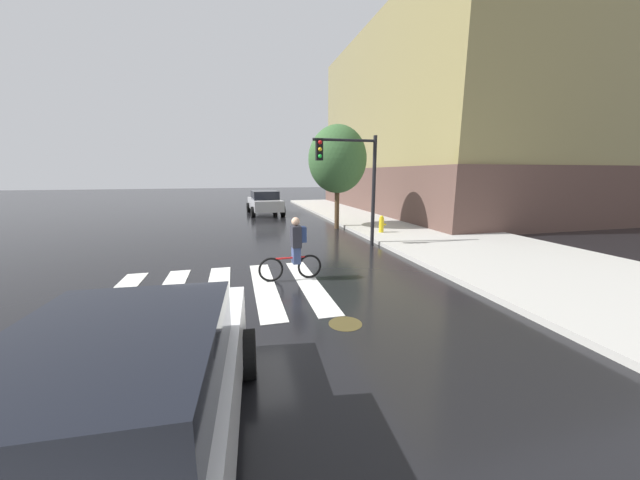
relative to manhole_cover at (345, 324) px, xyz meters
name	(u,v)px	position (x,y,z in m)	size (l,w,h in m)	color
ground_plane	(239,290)	(-1.94, 2.40, 0.00)	(120.00, 120.00, 0.00)	black
sidewalk	(527,263)	(6.81, 2.40, 0.07)	(6.50, 50.00, 0.15)	#B2AFA8
crosswalk_stripes	(218,292)	(-2.43, 2.40, 0.00)	(5.08, 4.16, 0.01)	silver
manhole_cover	(345,324)	(0.00, 0.00, 0.00)	(0.64, 0.64, 0.01)	#473D1E
sedan_near	(125,409)	(-2.92, -2.64, 0.82)	(2.40, 4.71, 1.59)	silver
sedan_mid	(265,202)	(0.11, 17.67, 0.84)	(2.41, 4.82, 1.63)	#B7B7BC
cyclist	(295,249)	(-0.44, 2.85, 0.84)	(1.71, 0.37, 1.69)	black
traffic_light_near	(354,172)	(2.44, 6.24, 2.86)	(2.47, 0.28, 4.20)	black
fire_hydrant	(381,224)	(4.55, 8.14, 0.53)	(0.33, 0.22, 0.78)	gold
street_tree_near	(337,160)	(3.16, 10.54, 3.49)	(2.91, 2.91, 5.18)	#4C3823
corner_building	(466,126)	(15.54, 16.99, 6.35)	(16.58, 20.61, 12.80)	brown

